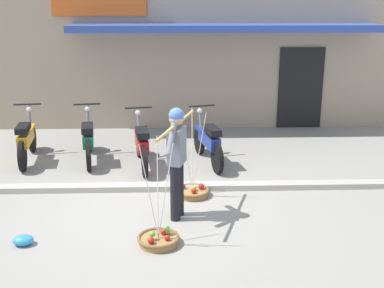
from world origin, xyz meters
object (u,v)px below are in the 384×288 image
fruit_vendor (177,156)px  motorcycle_third_in_row (141,144)px  motorcycle_nearest_shop (26,139)px  plastic_litter_bag (23,240)px  fruit_basket_left_side (159,239)px  fruit_basket_right_side (193,191)px  motorcycle_second_in_row (88,139)px  motorcycle_end_of_row (208,142)px

fruit_vendor → motorcycle_third_in_row: size_ratio=0.94×
motorcycle_nearest_shop → plastic_litter_bag: (0.93, -3.53, -0.38)m
fruit_vendor → fruit_basket_left_side: 1.25m
fruit_basket_left_side → fruit_basket_right_side: (0.52, 1.66, -0.00)m
motorcycle_second_in_row → motorcycle_end_of_row: 2.40m
fruit_basket_left_side → plastic_litter_bag: (-1.82, 0.04, -0.01)m
motorcycle_second_in_row → motorcycle_third_in_row: same height
motorcycle_end_of_row → fruit_vendor: bearing=-104.3°
motorcycle_second_in_row → fruit_vendor: bearing=-56.9°
fruit_basket_left_side → motorcycle_second_in_row: size_ratio=0.80×
fruit_basket_right_side → plastic_litter_bag: size_ratio=5.18×
fruit_basket_left_side → motorcycle_end_of_row: 3.43m
fruit_basket_left_side → motorcycle_end_of_row: fruit_basket_left_side is taller
fruit_basket_left_side → fruit_basket_right_side: bearing=72.7°
fruit_vendor → motorcycle_end_of_row: fruit_vendor is taller
fruit_vendor → motorcycle_nearest_shop: fruit_vendor is taller
fruit_basket_left_side → motorcycle_end_of_row: bearing=75.0°
fruit_basket_left_side → motorcycle_end_of_row: size_ratio=0.81×
plastic_litter_bag → motorcycle_nearest_shop: bearing=104.7°
fruit_basket_right_side → motorcycle_second_in_row: bearing=137.1°
fruit_basket_right_side → motorcycle_third_in_row: bearing=122.0°
motorcycle_nearest_shop → plastic_litter_bag: size_ratio=6.49×
motorcycle_end_of_row → motorcycle_third_in_row: bearing=-174.2°
motorcycle_second_in_row → motorcycle_nearest_shop: bearing=178.7°
fruit_basket_left_side → fruit_basket_right_side: size_ratio=1.00×
fruit_basket_left_side → plastic_litter_bag: fruit_basket_left_side is taller
fruit_vendor → fruit_basket_right_side: (0.26, 0.83, -0.90)m
fruit_vendor → motorcycle_third_in_row: fruit_vendor is taller
fruit_vendor → motorcycle_third_in_row: 2.49m
fruit_basket_left_side → motorcycle_nearest_shop: (-2.75, 3.56, 0.37)m
motorcycle_second_in_row → fruit_basket_right_side: bearing=-42.9°
fruit_basket_left_side → plastic_litter_bag: bearing=178.8°
fruit_basket_left_side → fruit_basket_right_side: same height
fruit_vendor → fruit_basket_left_side: (-0.26, -0.83, -0.90)m
fruit_basket_right_side → plastic_litter_bag: (-2.34, -1.62, -0.01)m
fruit_basket_right_side → motorcycle_third_in_row: (-0.94, 1.51, 0.37)m
fruit_vendor → motorcycle_third_in_row: bearing=106.2°
motorcycle_third_in_row → fruit_basket_right_side: bearing=-58.0°
motorcycle_second_in_row → plastic_litter_bag: size_ratio=6.47×
motorcycle_second_in_row → motorcycle_end_of_row: (2.39, -0.24, 0.00)m
motorcycle_third_in_row → plastic_litter_bag: 3.45m
fruit_vendor → motorcycle_nearest_shop: size_ratio=0.93×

